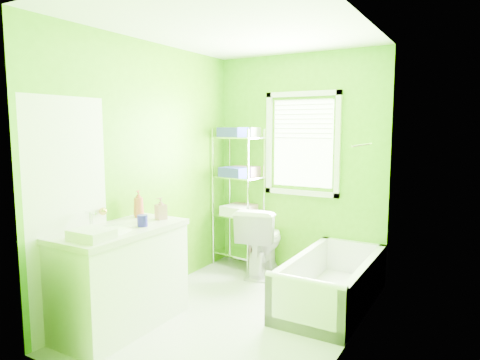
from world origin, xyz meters
The scene contains 9 objects.
ground centered at (0.00, 0.00, 0.00)m, with size 2.90×2.90×0.00m, color silver.
room_envelope centered at (0.00, 0.00, 1.55)m, with size 2.14×2.94×2.62m.
window centered at (0.05, 1.42, 1.61)m, with size 0.92×0.05×1.22m.
door centered at (-1.04, -1.00, 1.00)m, with size 0.09×0.80×2.00m.
right_wall_decor centered at (1.04, -0.02, 1.32)m, with size 0.04×1.48×1.17m.
bathtub centered at (0.69, 0.65, 0.16)m, with size 0.72×1.54×0.50m.
toilet centered at (-0.33, 1.13, 0.41)m, with size 0.46×0.80×0.82m, color white.
vanity centered at (-0.76, -0.72, 0.47)m, with size 0.61×1.18×1.15m.
wire_shelf_unit centered at (-0.70, 1.26, 1.07)m, with size 0.63×0.51×1.74m.
Camera 1 is at (1.94, -3.30, 1.75)m, focal length 32.00 mm.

